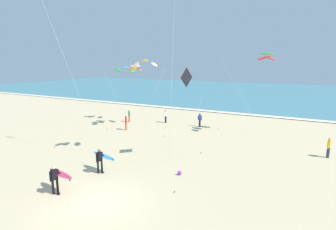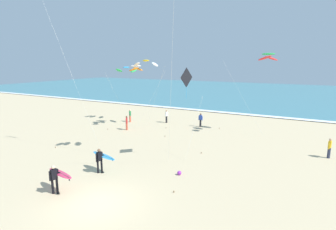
{
  "view_description": "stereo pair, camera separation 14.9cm",
  "coord_description": "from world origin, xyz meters",
  "views": [
    {
      "loc": [
        9.23,
        -9.5,
        7.34
      ],
      "look_at": [
        0.25,
        7.5,
        3.47
      ],
      "focal_mm": 28.24,
      "sensor_mm": 36.0,
      "label": 1
    },
    {
      "loc": [
        9.36,
        -9.43,
        7.34
      ],
      "look_at": [
        0.25,
        7.5,
        3.47
      ],
      "focal_mm": 28.24,
      "sensor_mm": 36.0,
      "label": 2
    }
  ],
  "objects": [
    {
      "name": "beach_ball",
      "position": [
        2.28,
        5.32,
        0.14
      ],
      "size": [
        0.28,
        0.28,
        0.28
      ],
      "primitive_type": "sphere",
      "color": "purple",
      "rests_on": "ground"
    },
    {
      "name": "kite_diamond_charcoal_close",
      "position": [
        1.59,
        7.85,
        6.11
      ],
      "size": [
        0.63,
        2.86,
        6.96
      ],
      "color": "black",
      "rests_on": "ground"
    },
    {
      "name": "kite_arc_cobalt_near",
      "position": [
        -10.77,
        17.14,
        6.43
      ],
      "size": [
        2.79,
        5.69,
        6.79
      ],
      "color": "green",
      "rests_on": "ground"
    },
    {
      "name": "bystander_green_top",
      "position": [
        -10.01,
        16.62,
        0.81
      ],
      "size": [
        0.39,
        0.36,
        1.59
      ],
      "color": "#D8593F",
      "rests_on": "ground"
    },
    {
      "name": "kite_arc_emerald_mid",
      "position": [
        5.56,
        17.91,
        7.82
      ],
      "size": [
        5.6,
        2.9,
        8.19
      ],
      "color": "red",
      "rests_on": "ground"
    },
    {
      "name": "shoreline_foam",
      "position": [
        0.0,
        28.07,
        0.09
      ],
      "size": [
        160.0,
        1.27,
        0.01
      ],
      "primitive_type": "cube",
      "color": "white",
      "rests_on": "ocean_water"
    },
    {
      "name": "surfer_trailing",
      "position": [
        -2.53,
        3.24,
        1.04
      ],
      "size": [
        2.25,
        1.07,
        1.71
      ],
      "color": "black",
      "rests_on": "ground"
    },
    {
      "name": "ocean_water",
      "position": [
        0.0,
        57.77,
        0.04
      ],
      "size": [
        160.0,
        60.0,
        0.08
      ],
      "primitive_type": "cube",
      "color": "teal",
      "rests_on": "ground"
    },
    {
      "name": "kite_arc_ivory_low",
      "position": [
        -7.65,
        14.78,
        6.68
      ],
      "size": [
        4.09,
        2.62,
        7.02
      ],
      "color": "orange",
      "rests_on": "ground"
    },
    {
      "name": "bystander_blue_top",
      "position": [
        -1.38,
        18.42,
        0.81
      ],
      "size": [
        0.5,
        0.22,
        1.59
      ],
      "color": "black",
      "rests_on": "ground"
    },
    {
      "name": "kite_arc_golden_high",
      "position": [
        -6.67,
        15.27,
        7.21
      ],
      "size": [
        5.02,
        3.93,
        7.59
      ],
      "color": "white",
      "rests_on": "ground"
    },
    {
      "name": "bystander_yellow_top",
      "position": [
        11.13,
        13.64,
        0.81
      ],
      "size": [
        0.27,
        0.48,
        1.59
      ],
      "color": "#2D334C",
      "rests_on": "ground"
    },
    {
      "name": "bystander_white_top",
      "position": [
        -5.81,
        18.38,
        0.81
      ],
      "size": [
        0.29,
        0.47,
        1.59
      ],
      "color": "black",
      "rests_on": "ground"
    },
    {
      "name": "ground_plane",
      "position": [
        0.0,
        0.0,
        0.0
      ],
      "size": [
        160.0,
        160.0,
        0.0
      ],
      "primitive_type": "plane",
      "color": "#D1BA8E"
    },
    {
      "name": "bystander_red_top",
      "position": [
        -7.97,
        13.22,
        0.81
      ],
      "size": [
        0.33,
        0.43,
        1.59
      ],
      "color": "#D8593F",
      "rests_on": "ground"
    },
    {
      "name": "surfer_lead",
      "position": [
        -2.77,
        -0.13,
        1.05
      ],
      "size": [
        2.49,
        1.14,
        1.71
      ],
      "color": "black",
      "rests_on": "ground"
    }
  ]
}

